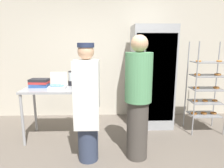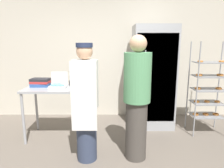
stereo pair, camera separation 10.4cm
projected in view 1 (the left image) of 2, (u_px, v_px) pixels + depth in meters
back_wall at (105, 53)px, 4.48m from camera, size 6.40×0.12×2.88m
refrigerator at (151, 77)px, 3.99m from camera, size 0.79×0.73×1.99m
baking_rack at (206, 89)px, 3.70m from camera, size 0.61×0.43×1.68m
prep_counter at (55, 94)px, 3.43m from camera, size 1.01×0.66×0.91m
donut_box at (58, 86)px, 3.32m from camera, size 0.28×0.23×0.27m
blender_pitcher at (71, 79)px, 3.57m from camera, size 0.11×0.11×0.26m
binder_stack at (39, 83)px, 3.46m from camera, size 0.33×0.23×0.14m
person_baker at (87, 102)px, 2.73m from camera, size 0.35×0.37×1.66m
person_customer at (138, 98)px, 2.78m from camera, size 0.37×0.37×1.76m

